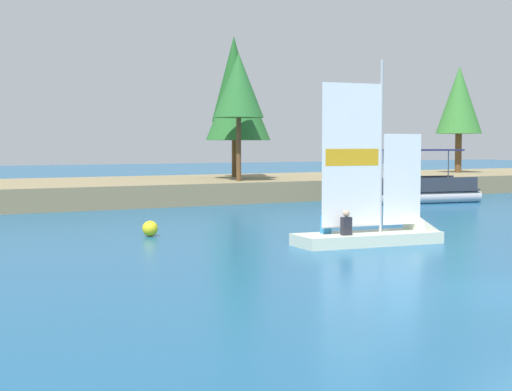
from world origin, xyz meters
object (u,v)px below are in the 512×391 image
Objects in this scene: shoreline_tree_left at (239,86)px; shoreline_tree_centre at (234,79)px; shoreline_tree_midright at (459,100)px; shoreline_tree_midleft at (238,100)px; channel_buoy at (150,228)px; sailboat at (393,230)px; pontoon_boat at (416,189)px.

shoreline_tree_left is 5.20m from shoreline_tree_centre.
shoreline_tree_midleft is at bearing -177.46° from shoreline_tree_midright.
shoreline_tree_midleft is 0.80× the size of shoreline_tree_centre.
shoreline_tree_midright is at bearing 28.85° from channel_buoy.
shoreline_tree_midleft is at bearing 53.04° from channel_buoy.
sailboat is at bearing -42.01° from channel_buoy.
shoreline_tree_left is at bearing -169.31° from shoreline_tree_midright.
shoreline_tree_midleft is 1.10× the size of sailboat.
shoreline_tree_centre is 21.50m from channel_buoy.
shoreline_tree_midright reaches higher than pontoon_boat.
shoreline_tree_left is 3.15m from shoreline_tree_midleft.
channel_buoy is (-28.25, -15.56, -5.61)m from shoreline_tree_midright.
shoreline_tree_centre is 23.59m from sailboat.
shoreline_tree_centre is 1.15× the size of shoreline_tree_midright.
shoreline_tree_midright is 32.74m from channel_buoy.
shoreline_tree_left is at bearing -115.18° from shoreline_tree_centre.
shoreline_tree_centre reaches higher than shoreline_tree_left.
channel_buoy is (-17.30, -7.13, -0.41)m from pontoon_boat.
shoreline_tree_midright is (16.36, -1.15, -0.83)m from shoreline_tree_centre.
shoreline_tree_midleft is 10.91m from pontoon_boat.
sailboat is 16.88m from pontoon_boat.
shoreline_tree_centre reaches higher than shoreline_tree_midright.
shoreline_tree_centre reaches higher than pontoon_boat.
shoreline_tree_centre reaches higher than channel_buoy.
pontoon_boat is (7.59, -4.93, -5.28)m from shoreline_tree_left.
shoreline_tree_midright reaches higher than channel_buoy.
pontoon_boat is at bearing -51.25° from shoreline_tree_midleft.
shoreline_tree_left is at bearing -117.56° from shoreline_tree_midleft.
shoreline_tree_midleft is 0.92× the size of shoreline_tree_midright.
shoreline_tree_midleft is at bearing 62.44° from shoreline_tree_left.
shoreline_tree_midright reaches higher than shoreline_tree_midleft.
shoreline_tree_left is 0.99× the size of pontoon_boat.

